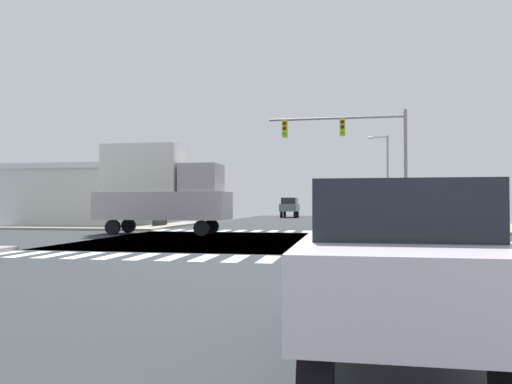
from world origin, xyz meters
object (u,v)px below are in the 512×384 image
Objects in this scene: bank_building at (77,196)px; box_truck_farside_1 at (159,187)px; street_lamp at (385,170)px; traffic_signal_mast at (352,142)px; sedan_nearside_1 at (394,257)px; suv_queued_1 at (290,206)px.

bank_building is 2.28× the size of box_truck_farside_1.
bank_building is at bearing -166.28° from street_lamp.
sedan_nearside_1 is (0.10, -23.99, -4.18)m from traffic_signal_mast.
bank_building is at bearing -134.73° from box_truck_farside_1.
traffic_signal_mast is 23.52m from bank_building.
sedan_nearside_1 is (22.15, -31.59, -1.18)m from bank_building.
suv_queued_1 is (15.15, 21.23, -0.90)m from bank_building.
box_truck_farside_1 is at bearing -159.00° from traffic_signal_mast.
suv_queued_1 is (3.46, 32.81, -1.17)m from box_truck_farside_1.
traffic_signal_mast is 29.90m from suv_queued_1.
street_lamp is (2.91, 13.70, -0.80)m from traffic_signal_mast.
traffic_signal_mast reaches higher than box_truck_farside_1.
street_lamp is at bearing 143.10° from box_truck_farside_1.
box_truck_farside_1 is (11.69, -11.58, 0.27)m from bank_building.
street_lamp is 1.73× the size of sedan_nearside_1.
street_lamp reaches higher than bank_building.
traffic_signal_mast is 1.87× the size of sedan_nearside_1.
bank_building reaches higher than suv_queued_1.
traffic_signal_mast is at bearing -19.02° from bank_building.
street_lamp is at bearing 78.00° from traffic_signal_mast.
sedan_nearside_1 is at bearing 97.55° from suv_queued_1.
sedan_nearside_1 is (-2.81, -37.69, -3.38)m from street_lamp.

